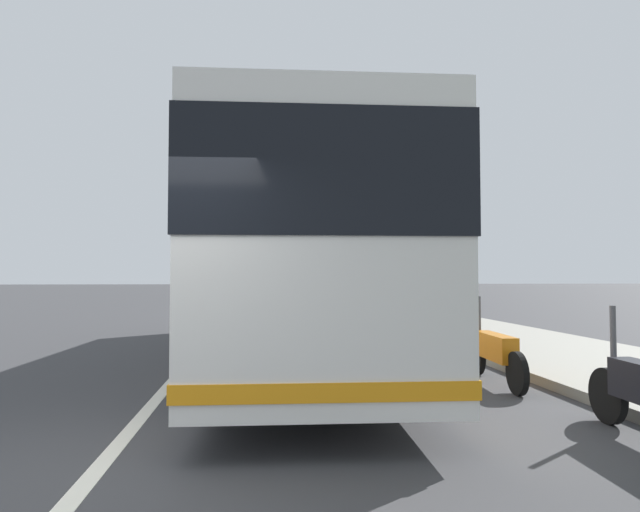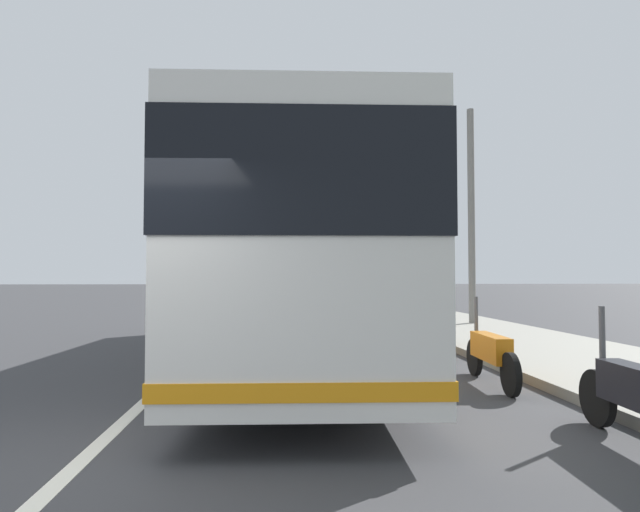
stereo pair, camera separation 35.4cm
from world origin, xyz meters
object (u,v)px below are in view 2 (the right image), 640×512
Objects in this scene: utility_pole at (471,218)px; car_behind_bus at (292,287)px; motorcycle_nearest_curb at (490,353)px; car_ahead_same_lane at (286,286)px; coach_bus at (301,258)px; car_side_street at (229,287)px; motorcycle_angled at (424,330)px.

car_behind_bus is at bearing 9.63° from utility_pole.
car_behind_bus reaches higher than motorcycle_nearest_curb.
motorcycle_nearest_curb is 36.51m from car_behind_bus.
motorcycle_nearest_curb is at bearing -177.07° from car_behind_bus.
coach_bus is at bearing -176.35° from car_ahead_same_lane.
car_side_street is 0.66× the size of utility_pole.
car_side_street reaches higher than car_ahead_same_lane.
car_ahead_same_lane is (39.48, -0.27, -1.19)m from coach_bus.
car_side_street is 8.72m from car_ahead_same_lane.
coach_bus is at bearing 116.18° from motorcycle_angled.
car_side_street is (31.76, 6.84, 0.26)m from motorcycle_angled.
car_ahead_same_lane is at bearing 8.60° from utility_pole.
motorcycle_nearest_curb is 0.46× the size of car_side_street.
car_behind_bus is (33.52, -0.65, -1.19)m from coach_bus.
motorcycle_nearest_curb is at bearing -136.53° from coach_bus.
car_behind_bus is (36.46, 1.91, 0.26)m from motorcycle_nearest_curb.
car_ahead_same_lane reaches higher than motorcycle_angled.
motorcycle_angled is at bearing 13.92° from car_side_street.
motorcycle_nearest_curb is 0.44× the size of car_behind_bus.
car_side_street is (35.02, 6.89, 0.27)m from motorcycle_nearest_curb.
utility_pole reaches higher than motorcycle_angled.
utility_pole is at bearing -170.44° from car_behind_bus.
motorcycle_nearest_curb is 3.26m from motorcycle_angled.
utility_pole reaches higher than motorcycle_nearest_curb.
utility_pole reaches higher than car_behind_bus.
car_behind_bus is 5.18m from car_side_street.
utility_pole reaches higher than car_ahead_same_lane.
car_behind_bus reaches higher than motorcycle_angled.
car_side_street is at bearing 14.21° from motorcycle_nearest_curb.
coach_bus is 2.58× the size of car_ahead_same_lane.
motorcycle_angled is (0.31, -2.52, -1.44)m from coach_bus.
motorcycle_nearest_curb is 0.31× the size of utility_pole.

